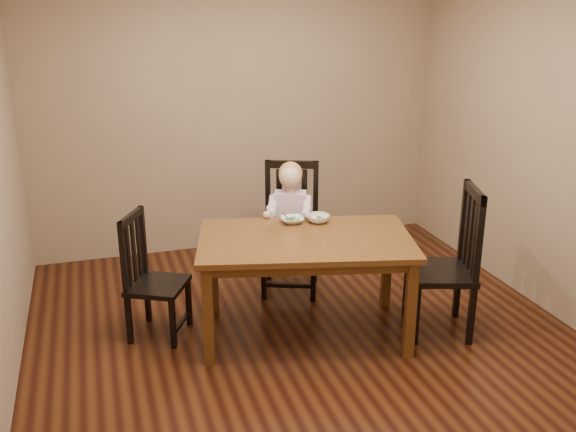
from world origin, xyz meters
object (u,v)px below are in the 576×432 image
object	(u,v)px
toddler	(290,215)
bowl_peas	(292,220)
bowl_veg	(318,219)
chair_right	(448,264)
dining_table	(305,249)
chair_left	(151,278)
chair_child	(291,230)

from	to	relation	value
toddler	bowl_peas	xyz separation A→B (m)	(-0.11, -0.41, 0.11)
bowl_peas	bowl_veg	bearing A→B (deg)	-12.46
chair_right	dining_table	bearing A→B (deg)	92.43
dining_table	chair_right	xyz separation A→B (m)	(1.02, -0.28, -0.14)
bowl_peas	chair_right	bearing A→B (deg)	-31.03
chair_left	dining_table	bearing A→B (deg)	101.22
chair_right	bowl_peas	world-z (taller)	chair_right
bowl_veg	chair_left	bearing A→B (deg)	178.53
toddler	bowl_veg	distance (m)	0.47
chair_right	bowl_peas	distance (m)	1.21
chair_right	chair_child	bearing A→B (deg)	57.22
chair_child	dining_table	bearing A→B (deg)	101.60
bowl_peas	bowl_veg	size ratio (longest dim) A/B	0.97
chair_child	chair_left	distance (m)	1.31
chair_right	bowl_veg	xyz separation A→B (m)	(-0.82, 0.57, 0.25)
chair_child	bowl_veg	xyz separation A→B (m)	(0.06, -0.50, 0.27)
toddler	bowl_veg	world-z (taller)	toddler
chair_right	bowl_veg	world-z (taller)	chair_right
chair_left	toddler	distance (m)	1.29
dining_table	chair_left	size ratio (longest dim) A/B	1.81
dining_table	toddler	xyz separation A→B (m)	(0.12, 0.74, 0.00)
chair_right	bowl_veg	size ratio (longest dim) A/B	6.28
chair_child	bowl_peas	world-z (taller)	chair_child
chair_child	chair_left	bearing A→B (deg)	42.54
bowl_peas	chair_child	bearing A→B (deg)	73.89
dining_table	bowl_peas	world-z (taller)	bowl_peas
bowl_peas	bowl_veg	xyz separation A→B (m)	(0.19, -0.04, 0.01)
chair_child	chair_left	xyz separation A→B (m)	(-1.22, -0.47, -0.07)
chair_right	bowl_veg	distance (m)	1.03
dining_table	bowl_peas	size ratio (longest dim) A/B	9.73
dining_table	chair_right	world-z (taller)	chair_right
chair_child	bowl_veg	distance (m)	0.57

